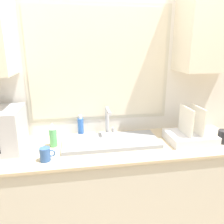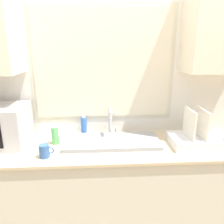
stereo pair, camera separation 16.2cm
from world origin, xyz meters
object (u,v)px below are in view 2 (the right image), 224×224
(spray_bottle, at_px, (55,133))
(soap_bottle, at_px, (84,126))
(faucet, at_px, (111,119))
(dish_rack, at_px, (194,138))
(mug_near_sink, at_px, (44,151))

(spray_bottle, bearing_deg, soap_bottle, 38.86)
(faucet, xyz_separation_m, dish_rack, (0.64, -0.24, -0.09))
(faucet, bearing_deg, soap_bottle, 173.31)
(dish_rack, bearing_deg, mug_near_sink, -173.17)
(faucet, bearing_deg, dish_rack, -20.22)
(spray_bottle, relative_size, mug_near_sink, 1.85)
(mug_near_sink, bearing_deg, soap_bottle, 57.93)
(dish_rack, distance_m, spray_bottle, 1.10)
(faucet, xyz_separation_m, spray_bottle, (-0.45, -0.15, -0.06))
(spray_bottle, xyz_separation_m, soap_bottle, (0.22, 0.17, -0.01))
(mug_near_sink, bearing_deg, spray_bottle, 81.50)
(faucet, height_order, mug_near_sink, faucet)
(dish_rack, relative_size, mug_near_sink, 3.54)
(spray_bottle, height_order, mug_near_sink, spray_bottle)
(faucet, xyz_separation_m, mug_near_sink, (-0.48, -0.37, -0.10))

